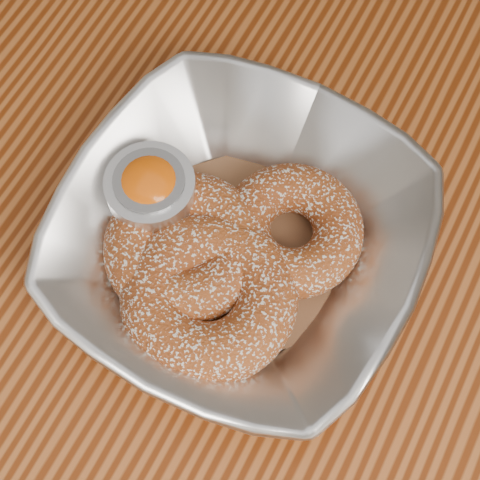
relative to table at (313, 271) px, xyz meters
The scene contains 8 objects.
ground_plane 0.65m from the table, ahead, with size 4.00×4.00×0.00m, color #565659.
table is the anchor object (origin of this frame).
serving_bowl 0.14m from the table, 129.46° to the right, with size 0.23×0.23×0.06m, color silver.
parchment 0.13m from the table, 129.46° to the right, with size 0.14×0.14×0.00m, color brown.
donut_back 0.13m from the table, 119.94° to the right, with size 0.09×0.09×0.03m, color brown.
donut_front 0.16m from the table, 113.22° to the right, with size 0.11×0.11×0.04m, color brown.
donut_extra 0.16m from the table, 134.79° to the right, with size 0.11×0.11×0.04m, color brown.
ramekin 0.18m from the table, 154.08° to the right, with size 0.06×0.06×0.06m.
Camera 1 is at (0.04, -0.21, 1.22)m, focal length 55.00 mm.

